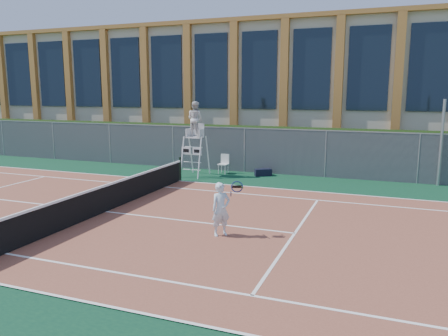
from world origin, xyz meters
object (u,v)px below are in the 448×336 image
(steel_pole, at_px, (441,143))
(plastic_chair, at_px, (224,162))
(tennis_player, at_px, (221,209))
(umpire_chair, at_px, (195,121))

(steel_pole, xyz_separation_m, plastic_chair, (-9.64, -0.63, -1.28))
(plastic_chair, bearing_deg, steel_pole, 3.76)
(tennis_player, bearing_deg, umpire_chair, 118.93)
(steel_pole, xyz_separation_m, tennis_player, (-6.33, -9.60, -1.06))
(plastic_chair, xyz_separation_m, tennis_player, (3.31, -8.96, 0.22))
(umpire_chair, relative_size, plastic_chair, 3.78)
(steel_pole, distance_m, tennis_player, 11.54)
(steel_pole, height_order, umpire_chair, steel_pole)
(steel_pole, height_order, tennis_player, steel_pole)
(steel_pole, relative_size, tennis_player, 2.41)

